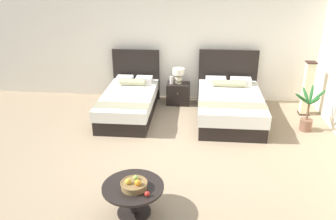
% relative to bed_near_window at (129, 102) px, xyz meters
% --- Properties ---
extents(ground_plane, '(10.28, 9.72, 0.02)m').
position_rel_bed_near_window_xyz_m(ground_plane, '(1.14, -1.81, -0.32)').
color(ground_plane, gray).
extents(wall_back, '(10.28, 0.12, 2.60)m').
position_rel_bed_near_window_xyz_m(wall_back, '(1.14, 1.25, 0.99)').
color(wall_back, silver).
rests_on(wall_back, ground).
extents(bed_near_window, '(1.17, 2.23, 1.28)m').
position_rel_bed_near_window_xyz_m(bed_near_window, '(0.00, 0.00, 0.00)').
color(bed_near_window, black).
rests_on(bed_near_window, ground).
extents(bed_near_corner, '(1.43, 2.24, 1.33)m').
position_rel_bed_near_window_xyz_m(bed_near_corner, '(2.28, -0.00, 0.02)').
color(bed_near_corner, black).
rests_on(bed_near_corner, ground).
extents(nightstand, '(0.56, 0.45, 0.53)m').
position_rel_bed_near_window_xyz_m(nightstand, '(1.07, 0.77, -0.05)').
color(nightstand, black).
rests_on(nightstand, ground).
extents(table_lamp, '(0.29, 0.29, 0.37)m').
position_rel_bed_near_window_xyz_m(table_lamp, '(1.07, 0.79, 0.45)').
color(table_lamp, beige).
rests_on(table_lamp, nightstand).
extents(vase, '(0.08, 0.08, 0.19)m').
position_rel_bed_near_window_xyz_m(vase, '(0.91, 0.73, 0.31)').
color(vase, silver).
rests_on(vase, nightstand).
extents(coffee_table, '(0.86, 0.86, 0.46)m').
position_rel_bed_near_window_xyz_m(coffee_table, '(0.74, -3.42, 0.03)').
color(coffee_table, black).
rests_on(coffee_table, ground).
extents(fruit_bowl, '(0.37, 0.37, 0.17)m').
position_rel_bed_near_window_xyz_m(fruit_bowl, '(0.77, -3.47, 0.21)').
color(fruit_bowl, olive).
rests_on(fruit_bowl, coffee_table).
extents(loose_apple, '(0.07, 0.07, 0.07)m').
position_rel_bed_near_window_xyz_m(loose_apple, '(0.97, -3.63, 0.18)').
color(loose_apple, red).
rests_on(loose_apple, coffee_table).
extents(floor_lamp_corner, '(0.22, 0.22, 1.25)m').
position_rel_bed_near_window_xyz_m(floor_lamp_corner, '(4.03, 0.41, 0.31)').
color(floor_lamp_corner, '#331D18').
rests_on(floor_lamp_corner, ground).
extents(potted_palm, '(0.66, 0.57, 0.97)m').
position_rel_bed_near_window_xyz_m(potted_palm, '(3.85, -0.47, 0.03)').
color(potted_palm, brown).
rests_on(potted_palm, ground).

